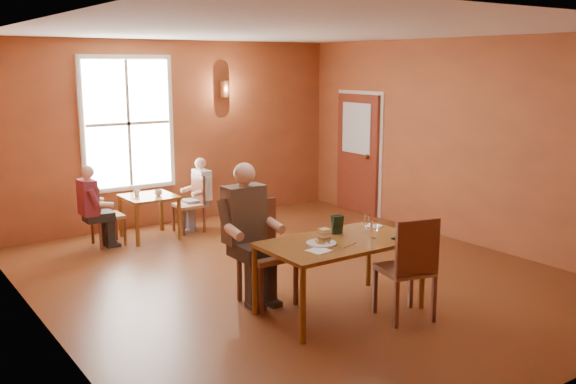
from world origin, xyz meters
TOP-DOWN VIEW (x-y plane):
  - ground at (0.00, 0.00)m, footprint 6.00×7.00m
  - wall_back at (0.00, 3.50)m, footprint 6.00×0.04m
  - wall_front at (0.00, -3.50)m, footprint 6.00×0.04m
  - wall_left at (-3.00, 0.00)m, footprint 0.04×7.00m
  - wall_right at (3.00, 0.00)m, footprint 0.04×7.00m
  - ceiling at (0.00, 0.00)m, footprint 6.00×7.00m
  - window at (-0.80, 3.45)m, footprint 1.36×0.10m
  - door at (2.94, 2.30)m, footprint 0.12×1.04m
  - wall_sconce at (0.90, 3.40)m, footprint 0.16×0.16m
  - main_table at (-0.28, -1.18)m, footprint 1.68×0.95m
  - chair_diner_main at (-0.78, -0.53)m, footprint 0.50×0.50m
  - diner_main at (-0.78, -0.56)m, footprint 0.60×0.60m
  - chair_empty at (0.16, -1.70)m, footprint 0.59×0.59m
  - plate_food at (-0.54, -1.19)m, footprint 0.39×0.39m
  - sandwich at (-0.48, -1.15)m, footprint 0.11×0.10m
  - goblet_a at (0.18, -1.06)m, footprint 0.10×0.10m
  - goblet_c at (0.06, -1.33)m, footprint 0.10×0.10m
  - menu_stand at (-0.14, -0.96)m, footprint 0.14×0.09m
  - knife at (-0.33, -1.40)m, footprint 0.23×0.09m
  - napkin at (-0.71, -1.36)m, footprint 0.23×0.23m
  - side_plate at (0.40, -0.95)m, footprint 0.25×0.25m
  - sunglasses at (0.27, -1.46)m, footprint 0.15×0.06m
  - second_table at (-0.79, 2.77)m, footprint 0.75×0.75m
  - chair_diner_white at (-0.14, 2.77)m, footprint 0.40×0.40m
  - diner_white at (-0.11, 2.77)m, footprint 0.45×0.45m
  - chair_diner_maroon at (-1.44, 2.77)m, footprint 0.40×0.40m
  - diner_maroon at (-1.47, 2.77)m, footprint 0.47×0.47m
  - cup_a at (-0.67, 2.67)m, footprint 0.13×0.13m
  - cup_b at (-0.94, 2.85)m, footprint 0.11×0.11m

SIDE VIEW (x-z plane):
  - ground at x=0.00m, z-range -0.01..0.01m
  - second_table at x=-0.79m, z-range 0.00..0.66m
  - main_table at x=-0.28m, z-range 0.00..0.79m
  - chair_diner_white at x=-0.14m, z-range 0.00..0.90m
  - chair_diner_maroon at x=-1.44m, z-range 0.00..0.91m
  - chair_empty at x=0.16m, z-range 0.00..1.10m
  - diner_white at x=-0.11m, z-range 0.00..1.11m
  - chair_diner_main at x=-0.78m, z-range 0.00..1.13m
  - diner_maroon at x=-1.47m, z-range 0.00..1.18m
  - cup_b at x=-0.94m, z-range 0.66..0.75m
  - cup_a at x=-0.67m, z-range 0.66..0.75m
  - diner_main at x=-0.78m, z-range 0.00..1.50m
  - knife at x=-0.33m, z-range 0.79..0.79m
  - napkin at x=-0.71m, z-range 0.79..0.79m
  - side_plate at x=0.40m, z-range 0.79..0.80m
  - sunglasses at x=0.27m, z-range 0.79..0.81m
  - plate_food at x=-0.54m, z-range 0.79..0.83m
  - sandwich at x=-0.48m, z-range 0.79..0.92m
  - goblet_a at x=0.18m, z-range 0.79..0.99m
  - goblet_c at x=0.06m, z-range 0.79..0.99m
  - menu_stand at x=-0.14m, z-range 0.79..1.00m
  - door at x=2.94m, z-range 0.00..2.10m
  - wall_back at x=0.00m, z-range 0.00..3.00m
  - wall_front at x=0.00m, z-range 0.00..3.00m
  - wall_left at x=-3.00m, z-range 0.00..3.00m
  - wall_right at x=3.00m, z-range 0.00..3.00m
  - window at x=-0.80m, z-range 0.72..2.68m
  - wall_sconce at x=0.90m, z-range 2.06..2.34m
  - ceiling at x=0.00m, z-range 2.98..3.02m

